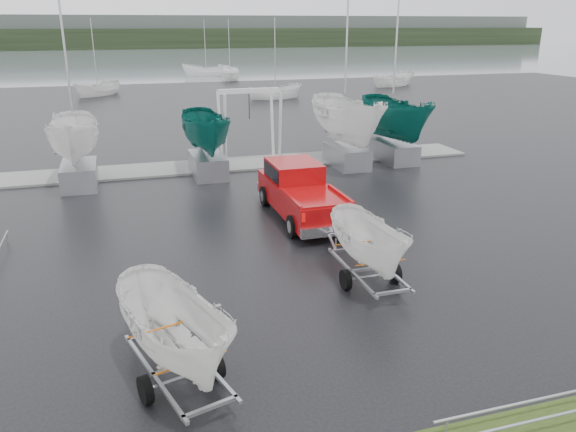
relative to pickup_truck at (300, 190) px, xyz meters
The scene contains 18 objects.
ground_plane 4.54m from the pickup_truck, 119.06° to the right, with size 120.00×120.00×0.00m, color black.
lake 96.17m from the pickup_truck, 91.28° to the left, with size 300.00×300.00×0.00m, color slate.
dock 9.45m from the pickup_truck, 103.20° to the left, with size 30.00×3.00×0.12m, color gray.
treeline 166.17m from the pickup_truck, 90.74° to the left, with size 300.00×8.00×6.00m, color black.
far_hill 174.20m from the pickup_truck, 90.71° to the left, with size 300.00×6.00×10.00m, color #4C5651.
pickup_truck is the anchor object (origin of this frame).
trailer_hitched 6.77m from the pickup_truck, 89.97° to the right, with size 1.78×3.60×4.61m.
trailer_parked 11.82m from the pickup_truck, 120.85° to the right, with size 2.13×3.79×4.97m.
boat_hoist 9.28m from the pickup_truck, 89.30° to the left, with size 3.30×2.18×4.12m.
keelboat_0 11.56m from the pickup_truck, 140.67° to the left, with size 2.31×3.20×10.47m.
keelboat_1 8.13m from the pickup_truck, 109.01° to the left, with size 2.21×3.20×6.97m.
keelboat_2 9.32m from the pickup_truck, 54.86° to the left, with size 2.72×3.20×10.90m.
keelboat_3 11.34m from the pickup_truck, 42.80° to the left, with size 2.53×3.20×10.70m.
moored_boat_1 45.46m from the pickup_truck, 100.70° to the left, with size 3.56×3.57×11.31m.
moored_boat_2 37.55m from the pickup_truck, 75.80° to the left, with size 2.65×2.60×11.01m.
moored_boat_3 51.58m from the pickup_truck, 58.81° to the left, with size 3.53×3.49×11.52m.
moored_boat_5 65.76m from the pickup_truck, 84.20° to the left, with size 3.12×3.06×11.55m.
moored_boat_6 59.01m from the pickup_truck, 81.38° to the left, with size 2.99×3.05×11.36m.
Camera 1 is at (-4.60, -16.71, 7.39)m, focal length 35.00 mm.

